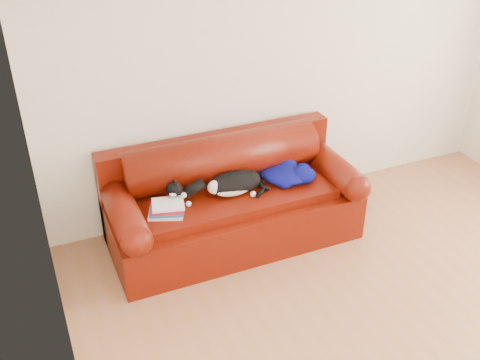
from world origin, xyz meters
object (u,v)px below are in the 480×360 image
(book_stack, at_px, (167,208))
(blanket, at_px, (287,173))
(cat, at_px, (234,184))
(sofa_base, at_px, (233,216))

(book_stack, distance_m, blanket, 1.10)
(book_stack, xyz_separation_m, cat, (0.60, 0.08, 0.04))
(book_stack, height_order, blanket, blanket)
(book_stack, bearing_deg, blanket, 4.98)
(sofa_base, bearing_deg, book_stack, -168.60)
(sofa_base, xyz_separation_m, book_stack, (-0.61, -0.12, 0.31))
(sofa_base, relative_size, book_stack, 6.43)
(book_stack, relative_size, blanket, 0.69)
(sofa_base, height_order, cat, cat)
(cat, bearing_deg, blanket, 7.67)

